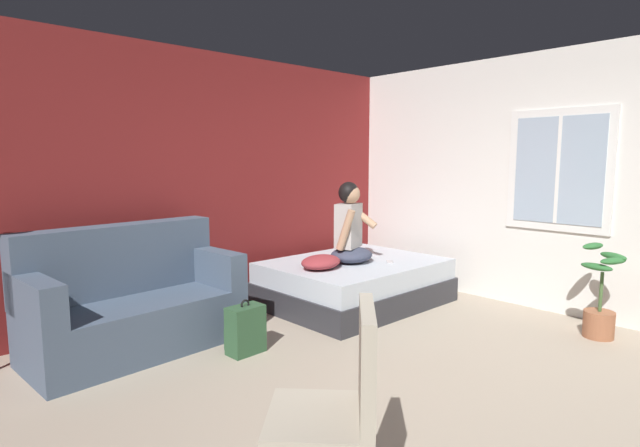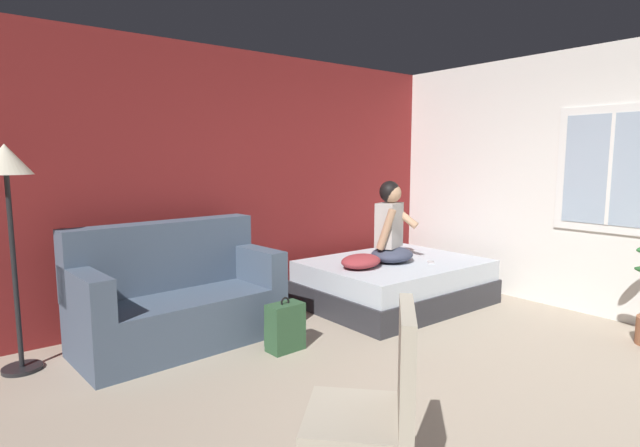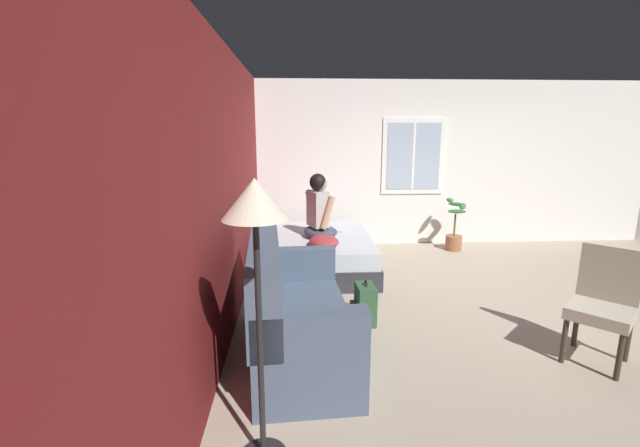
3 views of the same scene
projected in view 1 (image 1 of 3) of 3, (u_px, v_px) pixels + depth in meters
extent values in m
plane|color=tan|center=(450.00, 406.00, 3.25)|extent=(40.00, 40.00, 0.00)
cube|color=maroon|center=(204.00, 183.00, 5.28)|extent=(10.09, 0.16, 2.70)
cube|color=silver|center=(604.00, 185.00, 4.85)|extent=(0.16, 7.34, 2.70)
cube|color=white|center=(559.00, 170.00, 5.06)|extent=(0.02, 1.04, 1.24)
cube|color=#9EB2C6|center=(558.00, 170.00, 5.05)|extent=(0.01, 0.88, 1.08)
cube|color=white|center=(558.00, 170.00, 5.05)|extent=(0.01, 0.04, 1.08)
cube|color=#2D2D33|center=(354.00, 292.00, 5.56)|extent=(1.89, 1.45, 0.26)
cube|color=silver|center=(354.00, 271.00, 5.53)|extent=(1.83, 1.41, 0.22)
cube|color=#47566B|center=(138.00, 325.00, 4.17)|extent=(1.75, 0.91, 0.44)
cube|color=#47566B|center=(119.00, 259.00, 4.30)|extent=(1.71, 0.35, 0.60)
cube|color=#47566B|center=(35.00, 299.00, 3.57)|extent=(0.23, 0.81, 0.32)
cube|color=#47566B|center=(213.00, 266.00, 4.67)|extent=(0.23, 0.81, 0.32)
cube|color=#B2A893|center=(320.00, 424.00, 2.17)|extent=(0.65, 0.65, 0.10)
cube|color=#B2A893|center=(367.00, 362.00, 2.13)|extent=(0.38, 0.36, 0.48)
ellipsoid|color=#383D51|center=(352.00, 255.00, 5.44)|extent=(0.64, 0.60, 0.16)
cube|color=#B2ADA8|center=(348.00, 226.00, 5.42)|extent=(0.38, 0.31, 0.48)
cylinder|color=tan|center=(346.00, 230.00, 5.22)|extent=(0.15, 0.23, 0.44)
cylinder|color=tan|center=(361.00, 215.00, 5.52)|extent=(0.21, 0.38, 0.29)
sphere|color=tan|center=(350.00, 194.00, 5.36)|extent=(0.21, 0.21, 0.21)
ellipsoid|color=black|center=(349.00, 193.00, 5.37)|extent=(0.29, 0.29, 0.23)
cube|color=#2D5133|center=(246.00, 330.00, 4.11)|extent=(0.31, 0.19, 0.40)
cube|color=#2D5133|center=(237.00, 337.00, 4.20)|extent=(0.24, 0.06, 0.18)
torus|color=black|center=(245.00, 304.00, 4.09)|extent=(0.09, 0.02, 0.09)
ellipsoid|color=#993338|center=(321.00, 262.00, 5.11)|extent=(0.55, 0.46, 0.14)
cube|color=#B7B7BC|center=(390.00, 262.00, 5.43)|extent=(0.15, 0.15, 0.01)
cylinder|color=#995B3D|center=(599.00, 324.00, 4.49)|extent=(0.26, 0.26, 0.24)
cylinder|color=#426033|center=(601.00, 292.00, 4.45)|extent=(0.03, 0.03, 0.36)
ellipsoid|color=#2D6B33|center=(597.00, 267.00, 4.37)|extent=(0.15, 0.29, 0.06)
ellipsoid|color=#2D6B33|center=(613.00, 256.00, 4.44)|extent=(0.22, 0.29, 0.06)
ellipsoid|color=#2D6B33|center=(593.00, 246.00, 4.49)|extent=(0.29, 0.15, 0.06)
ellipsoid|color=#2D6B33|center=(613.00, 261.00, 4.32)|extent=(0.30, 0.21, 0.06)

